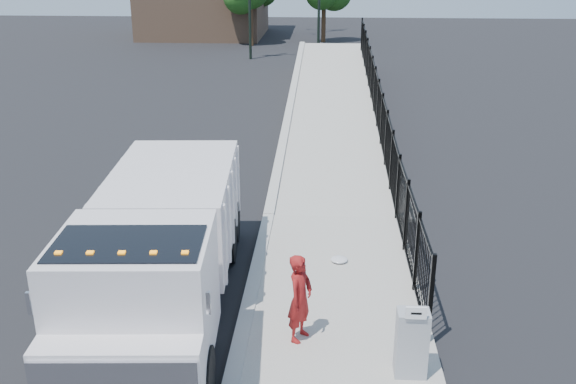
{
  "coord_description": "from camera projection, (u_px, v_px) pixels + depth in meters",
  "views": [
    {
      "loc": [
        1.53,
        -12.51,
        7.13
      ],
      "look_at": [
        0.66,
        2.0,
        1.58
      ],
      "focal_mm": 40.0,
      "sensor_mm": 36.0,
      "label": 1
    }
  ],
  "objects": [
    {
      "name": "iron_fence",
      "position": [
        377.0,
        119.0,
        24.97
      ],
      "size": [
        0.1,
        28.0,
        1.8
      ],
      "primitive_type": "cube",
      "color": "black",
      "rests_on": "ground"
    },
    {
      "name": "ground",
      "position": [
        253.0,
        289.0,
        14.3
      ],
      "size": [
        120.0,
        120.0,
        0.0
      ],
      "primitive_type": "plane",
      "color": "black",
      "rests_on": "ground"
    },
    {
      "name": "truck",
      "position": [
        160.0,
        247.0,
        12.74
      ],
      "size": [
        3.14,
        8.3,
        2.79
      ],
      "rotation": [
        0.0,
        0.0,
        0.06
      ],
      "color": "black",
      "rests_on": "ground"
    },
    {
      "name": "arrow_sign",
      "position": [
        416.0,
        313.0,
        10.6
      ],
      "size": [
        0.35,
        0.04,
        0.22
      ],
      "primitive_type": "cube",
      "color": "white",
      "rests_on": "utility_cabinet"
    },
    {
      "name": "sidewalk",
      "position": [
        341.0,
        341.0,
        12.3
      ],
      "size": [
        3.55,
        12.0,
        0.12
      ],
      "primitive_type": "cube",
      "color": "#9E998E",
      "rests_on": "ground"
    },
    {
      "name": "worker",
      "position": [
        300.0,
        298.0,
        12.0
      ],
      "size": [
        0.65,
        0.75,
        1.75
      ],
      "primitive_type": "imported",
      "rotation": [
        0.0,
        0.0,
        1.14
      ],
      "color": "maroon",
      "rests_on": "sidewalk"
    },
    {
      "name": "debris",
      "position": [
        339.0,
        259.0,
        15.29
      ],
      "size": [
        0.41,
        0.41,
        0.1
      ],
      "primitive_type": "ellipsoid",
      "color": "silver",
      "rests_on": "sidewalk"
    },
    {
      "name": "ramp",
      "position": [
        339.0,
        116.0,
        29.1
      ],
      "size": [
        3.95,
        24.06,
        3.19
      ],
      "primitive_type": "cube",
      "rotation": [
        0.06,
        0.0,
        0.0
      ],
      "color": "#9E998E",
      "rests_on": "ground"
    },
    {
      "name": "utility_cabinet",
      "position": [
        412.0,
        343.0,
        11.06
      ],
      "size": [
        0.55,
        0.4,
        1.25
      ],
      "primitive_type": "cube",
      "color": "gray",
      "rests_on": "sidewalk"
    },
    {
      "name": "curb",
      "position": [
        242.0,
        337.0,
        12.4
      ],
      "size": [
        0.3,
        12.0,
        0.16
      ],
      "primitive_type": "cube",
      "color": "#ADAAA3",
      "rests_on": "ground"
    }
  ]
}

